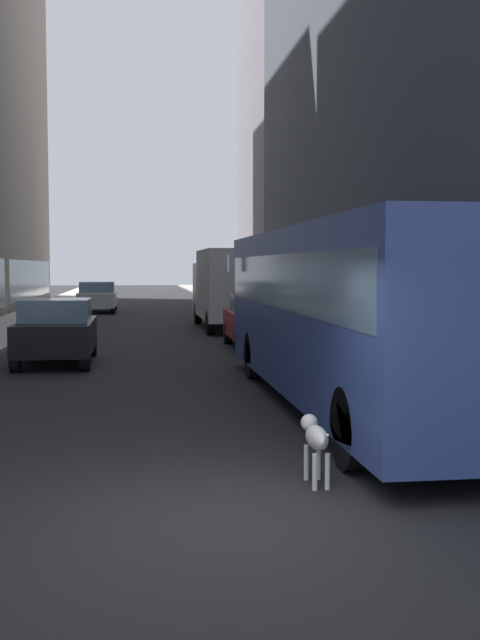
# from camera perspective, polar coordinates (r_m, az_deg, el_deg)

# --- Properties ---
(ground_plane) EXTENTS (120.00, 120.00, 0.00)m
(ground_plane) POSITION_cam_1_polar(r_m,az_deg,el_deg) (42.38, -6.51, 0.62)
(ground_plane) COLOR #232326
(sidewalk_left) EXTENTS (2.40, 110.00, 0.15)m
(sidewalk_left) POSITION_cam_1_polar(r_m,az_deg,el_deg) (42.64, -14.19, 0.65)
(sidewalk_left) COLOR #ADA89E
(sidewalk_left) RESTS_ON ground
(sidewalk_right) EXTENTS (2.40, 110.00, 0.15)m
(sidewalk_right) POSITION_cam_1_polar(r_m,az_deg,el_deg) (42.88, 1.13, 0.78)
(sidewalk_right) COLOR #9E9991
(sidewalk_right) RESTS_ON ground
(building_right_far) EXTENTS (8.66, 16.11, 31.12)m
(building_right_far) POSITION_cam_1_polar(r_m,az_deg,el_deg) (59.29, 5.14, 16.70)
(building_right_far) COLOR slate
(building_right_far) RESTS_ON ground
(transit_bus) EXTENTS (2.78, 11.53, 3.05)m
(transit_bus) POSITION_cam_1_polar(r_m,az_deg,el_deg) (13.58, 8.01, 1.17)
(transit_bus) COLOR #33478C
(transit_bus) RESTS_ON ground
(car_silver_sedan) EXTENTS (1.92, 4.76, 1.62)m
(car_silver_sedan) POSITION_cam_1_polar(r_m,az_deg,el_deg) (42.02, -10.33, 1.68)
(car_silver_sedan) COLOR #B7BABF
(car_silver_sedan) RESTS_ON ground
(car_red_coupe) EXTENTS (1.76, 4.08, 1.62)m
(car_red_coupe) POSITION_cam_1_polar(r_m,az_deg,el_deg) (22.98, 1.52, -0.07)
(car_red_coupe) COLOR red
(car_red_coupe) RESTS_ON ground
(car_black_suv) EXTENTS (1.79, 4.00, 1.62)m
(car_black_suv) POSITION_cam_1_polar(r_m,az_deg,el_deg) (19.98, -13.21, -0.77)
(car_black_suv) COLOR black
(car_black_suv) RESTS_ON ground
(box_truck) EXTENTS (2.30, 7.50, 3.05)m
(box_truck) POSITION_cam_1_polar(r_m,az_deg,el_deg) (30.34, -0.75, 2.50)
(box_truck) COLOR silver
(box_truck) RESTS_ON ground
(dalmatian_dog) EXTENTS (0.22, 0.96, 0.72)m
(dalmatian_dog) POSITION_cam_1_polar(r_m,az_deg,el_deg) (8.85, 5.52, -8.54)
(dalmatian_dog) COLOR white
(dalmatian_dog) RESTS_ON ground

